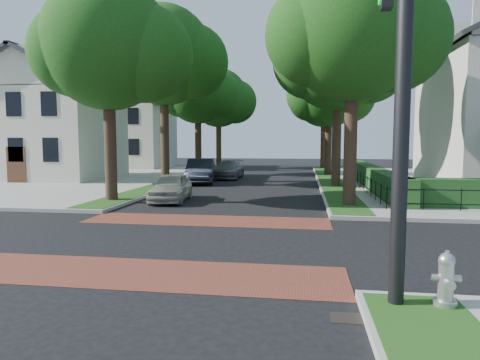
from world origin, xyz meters
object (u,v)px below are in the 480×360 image
at_px(fire_hydrant, 446,280).
at_px(traffic_signal, 389,34).
at_px(parked_car_middle, 201,171).
at_px(parked_car_rear, 229,169).
at_px(parked_car_front, 171,187).

bearing_deg(fire_hydrant, traffic_signal, 165.07).
bearing_deg(parked_car_middle, parked_car_rear, 61.99).
xyz_separation_m(parked_car_front, parked_car_rear, (0.57, 13.11, 0.01)).
distance_m(parked_car_middle, parked_car_rear, 4.20).
distance_m(traffic_signal, fire_hydrant, 4.23).
distance_m(parked_car_rear, fire_hydrant, 26.92).
relative_size(traffic_signal, parked_car_middle, 1.54).
height_order(parked_car_middle, fire_hydrant, parked_car_middle).
xyz_separation_m(traffic_signal, parked_car_front, (-7.75, 12.34, -4.02)).
relative_size(parked_car_front, parked_car_rear, 0.83).
relative_size(parked_car_front, parked_car_middle, 0.78).
height_order(parked_car_rear, fire_hydrant, parked_car_rear).
bearing_deg(fire_hydrant, parked_car_middle, 109.64).
bearing_deg(parked_car_front, parked_car_middle, 89.38).
height_order(parked_car_front, parked_car_rear, parked_car_rear).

